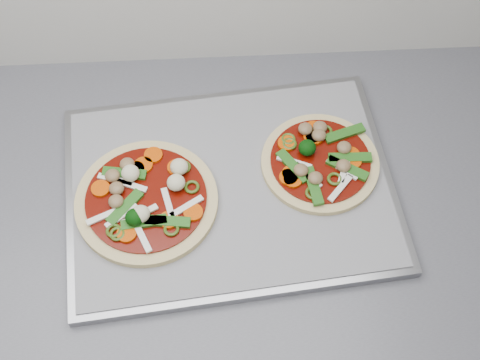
{
  "coord_description": "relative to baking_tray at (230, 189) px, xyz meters",
  "views": [
    {
      "loc": [
        0.61,
        0.89,
        1.67
      ],
      "look_at": [
        0.63,
        1.36,
        0.93
      ],
      "focal_mm": 50.0,
      "sensor_mm": 36.0,
      "label": 1
    }
  ],
  "objects": [
    {
      "name": "baking_tray",
      "position": [
        0.0,
        0.0,
        0.0
      ],
      "size": [
        0.46,
        0.36,
        0.01
      ],
      "primitive_type": "cube",
      "rotation": [
        0.0,
        0.0,
        0.1
      ],
      "color": "gray",
      "rests_on": "countertop"
    },
    {
      "name": "parchment",
      "position": [
        0.0,
        0.0,
        0.01
      ],
      "size": [
        0.44,
        0.34,
        0.0
      ],
      "primitive_type": "cube",
      "rotation": [
        0.0,
        0.0,
        0.1
      ],
      "color": "gray",
      "rests_on": "baking_tray"
    },
    {
      "name": "pizza_left",
      "position": [
        -0.11,
        -0.02,
        0.02
      ],
      "size": [
        0.23,
        0.23,
        0.03
      ],
      "rotation": [
        0.0,
        0.0,
        -0.26
      ],
      "color": "#E8CF88",
      "rests_on": "parchment"
    },
    {
      "name": "pizza_right",
      "position": [
        0.12,
        0.03,
        0.02
      ],
      "size": [
        0.17,
        0.17,
        0.03
      ],
      "rotation": [
        0.0,
        0.0,
        0.1
      ],
      "color": "#E8CF88",
      "rests_on": "parchment"
    }
  ]
}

